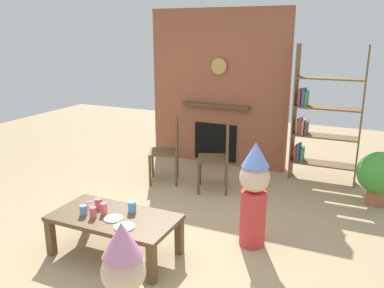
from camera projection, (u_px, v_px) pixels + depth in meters
ground_plane at (163, 238)px, 4.11m from camera, size 12.00×12.00×0.00m
brick_fireplace_feature at (218, 89)px, 6.22m from camera, size 2.20×0.28×2.40m
bookshelf at (320, 120)px, 5.50m from camera, size 0.90×0.28×1.90m
coffee_table at (114, 221)px, 3.72m from camera, size 1.19×0.61×0.40m
paper_cup_near_left at (93, 212)px, 3.66m from camera, size 0.06×0.06×0.10m
paper_cup_near_right at (83, 210)px, 3.71m from camera, size 0.07×0.07×0.10m
paper_cup_center at (98, 203)px, 3.86m from camera, size 0.07×0.07×0.10m
paper_cup_far_left at (104, 209)px, 3.73m from camera, size 0.06×0.06×0.11m
paper_cup_far_right at (132, 207)px, 3.77m from camera, size 0.08×0.08×0.11m
paper_plate_front at (125, 227)px, 3.48m from camera, size 0.19×0.19×0.01m
paper_plate_rear at (113, 218)px, 3.64m from camera, size 0.18×0.18×0.01m
birthday_cake_slice at (87, 205)px, 3.84m from camera, size 0.10×0.10×0.07m
table_fork at (93, 201)px, 4.01m from camera, size 0.12×0.11×0.01m
child_in_pink at (254, 192)px, 3.83m from camera, size 0.29×0.29×1.06m
dining_chair_left at (170, 147)px, 5.51m from camera, size 0.53×0.53×0.90m
dining_chair_middle at (220, 154)px, 5.22m from camera, size 0.51×0.51×0.90m
potted_plant_tall at (379, 175)px, 4.80m from camera, size 0.52×0.52×0.67m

